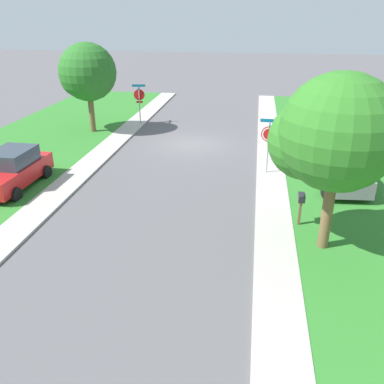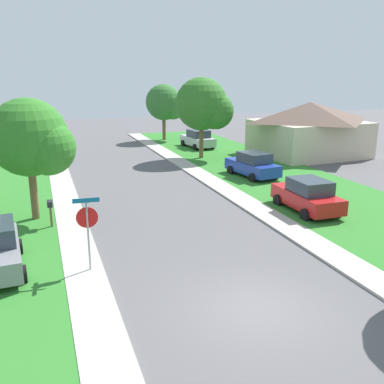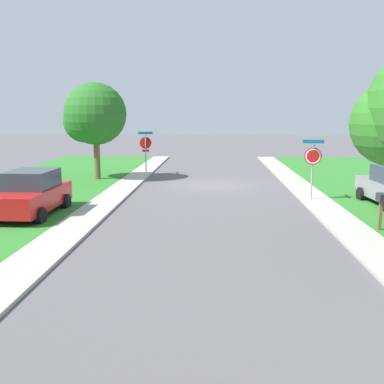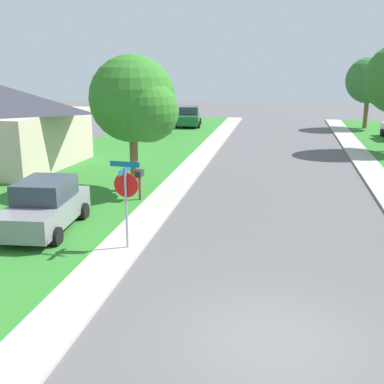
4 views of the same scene
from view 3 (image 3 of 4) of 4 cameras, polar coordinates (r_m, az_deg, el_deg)
ground_plane at (r=24.65m, az=2.60°, el=0.83°), size 120.00×120.00×0.00m
sidewalk_east at (r=13.78m, az=-17.74°, el=-6.73°), size 1.40×56.00×0.10m
sidewalk_west at (r=13.72m, az=22.53°, el=-7.10°), size 1.40×56.00×0.10m
stop_sign_near_corner at (r=29.14m, az=-5.94°, el=5.91°), size 0.91×0.91×2.77m
stop_sign_far_corner at (r=20.57m, az=15.16°, el=3.99°), size 0.92×0.92×2.77m
car_red_across_road at (r=18.22m, az=-19.86°, el=-0.20°), size 2.08×4.32×1.76m
tree_sidewalk_far at (r=27.13m, az=-12.57°, el=9.45°), size 3.87×3.60×5.71m
mailbox at (r=16.00m, az=23.01°, el=-1.24°), size 0.25×0.49×1.31m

